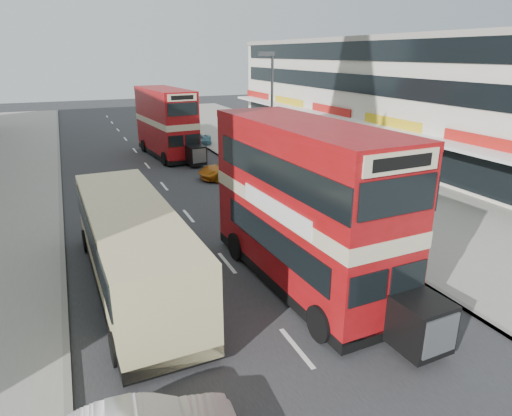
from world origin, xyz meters
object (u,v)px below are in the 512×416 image
car_right_a (277,192)px  pedestrian_far (231,133)px  coach (133,245)px  cyclist (236,171)px  car_right_b (231,169)px  bus_main (305,206)px  bus_second (166,123)px  street_lamp (271,109)px  car_right_c (189,140)px  pedestrian_near (323,183)px

car_right_a → pedestrian_far: 18.10m
coach → cyclist: 14.68m
car_right_b → cyclist: (0.05, -0.83, 0.04)m
bus_main → bus_second: (0.19, 23.23, -0.24)m
street_lamp → car_right_b: bearing=129.5°
bus_main → coach: (-5.70, 2.00, -1.32)m
coach → pedestrian_far: bearing=60.7°
car_right_a → car_right_b: car_right_a is taller
car_right_a → car_right_c: bearing=175.2°
bus_main → coach: size_ratio=0.96×
street_lamp → car_right_a: bearing=-109.7°
bus_second → car_right_b: size_ratio=2.16×
bus_main → car_right_a: bus_main is taller
bus_second → pedestrian_far: bus_second is taller
street_lamp → car_right_c: (-1.84, 13.45, -4.10)m
cyclist → street_lamp: bearing=-33.2°
car_right_c → pedestrian_far: pedestrian_far is taller
street_lamp → bus_main: (-4.49, -12.58, -1.79)m
pedestrian_far → coach: bearing=-104.0°
car_right_c → pedestrian_far: size_ratio=2.36×
bus_main → pedestrian_near: 10.11m
bus_main → cyclist: bus_main is taller
street_lamp → car_right_a: (-1.47, -4.11, -4.06)m
car_right_c → pedestrian_near: bearing=7.0°
car_right_a → bus_second: bearing=-175.1°
bus_second → cyclist: 9.77m
street_lamp → car_right_c: 14.18m
bus_second → car_right_c: bus_second is taller
car_right_a → pedestrian_far: bearing=162.0°
car_right_a → car_right_b: size_ratio=1.12×
bus_main → car_right_b: (2.62, 14.85, -2.38)m
bus_main → car_right_a: bearing=-112.5°
bus_second → cyclist: bus_second is taller
car_right_a → street_lamp: bearing=154.3°
pedestrian_near → pedestrian_far: (1.07, 18.07, -0.05)m
car_right_a → cyclist: bearing=177.6°
pedestrian_near → cyclist: (-3.06, 5.91, -0.40)m
street_lamp → bus_second: 11.66m
bus_main → pedestrian_far: bus_main is taller
bus_second → cyclist: size_ratio=4.91×
street_lamp → pedestrian_far: size_ratio=4.79×
bus_main → pedestrian_far: bearing=-107.4°
bus_second → car_right_a: bearing=95.0°
street_lamp → pedestrian_far: (2.30, 13.59, -3.79)m
street_lamp → cyclist: size_ratio=4.17×
bus_second → coach: (-5.89, -21.23, -1.08)m
bus_main → coach: 6.19m
car_right_b → bus_second: bearing=-167.7°
cyclist → bus_main: bearing=-95.8°
street_lamp → car_right_c: size_ratio=2.03×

